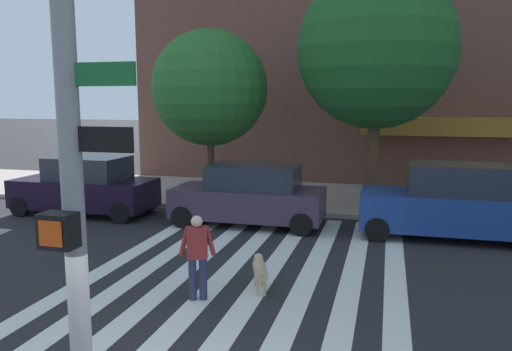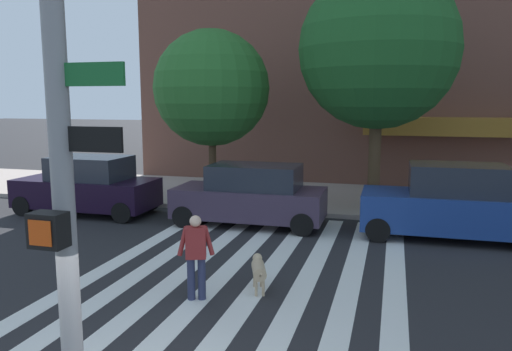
# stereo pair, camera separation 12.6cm
# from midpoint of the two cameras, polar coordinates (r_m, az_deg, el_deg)

# --- Properties ---
(ground_plane) EXTENTS (160.00, 160.00, 0.00)m
(ground_plane) POSITION_cam_midpoint_polar(r_m,az_deg,el_deg) (10.76, 1.14, -11.77)
(ground_plane) COLOR #232326
(sidewalk_far) EXTENTS (80.00, 6.00, 0.15)m
(sidewalk_far) POSITION_cam_midpoint_polar(r_m,az_deg,el_deg) (19.13, 7.54, -2.55)
(sidewalk_far) COLOR #A4958C
(sidewalk_far) RESTS_ON ground_plane
(crosswalk_stripes) EXTENTS (6.75, 11.04, 0.01)m
(crosswalk_stripes) POSITION_cam_midpoint_polar(r_m,az_deg,el_deg) (10.89, -1.65, -11.50)
(crosswalk_stripes) COLOR silver
(crosswalk_stripes) RESTS_ON ground_plane
(traffic_light_pole) EXTENTS (0.74, 0.46, 5.80)m
(traffic_light_pole) POSITION_cam_midpoint_polar(r_m,az_deg,el_deg) (4.17, -21.97, 4.89)
(traffic_light_pole) COLOR gray
(traffic_light_pole) RESTS_ON sidewalk_near
(parked_car_near_curb) EXTENTS (4.66, 2.02, 1.93)m
(parked_car_near_curb) POSITION_cam_midpoint_polar(r_m,az_deg,el_deg) (17.41, -19.30, -1.23)
(parked_car_near_curb) COLOR black
(parked_car_near_curb) RESTS_ON ground_plane
(parked_car_behind_first) EXTENTS (4.56, 1.98, 1.86)m
(parked_car_behind_first) POSITION_cam_midpoint_polar(r_m,az_deg,el_deg) (14.97, -0.98, -2.32)
(parked_car_behind_first) COLOR #392C40
(parked_car_behind_first) RESTS_ON ground_plane
(parked_car_third_in_line) EXTENTS (4.65, 1.95, 2.06)m
(parked_car_third_in_line) POSITION_cam_midpoint_polar(r_m,az_deg,el_deg) (14.49, 21.22, -3.01)
(parked_car_third_in_line) COLOR navy
(parked_car_third_in_line) RESTS_ON ground_plane
(street_tree_nearest) EXTENTS (4.10, 4.10, 6.10)m
(street_tree_nearest) POSITION_cam_midpoint_polar(r_m,az_deg,el_deg) (17.72, -5.58, 10.01)
(street_tree_nearest) COLOR #4C3823
(street_tree_nearest) RESTS_ON sidewalk_far
(street_tree_middle) EXTENTS (5.15, 5.15, 7.83)m
(street_tree_middle) POSITION_cam_midpoint_polar(r_m,az_deg,el_deg) (16.84, 13.54, 13.95)
(street_tree_middle) COLOR #4C3823
(street_tree_middle) RESTS_ON sidewalk_far
(pedestrian_dog_walker) EXTENTS (0.69, 0.35, 1.64)m
(pedestrian_dog_walker) POSITION_cam_midpoint_polar(r_m,az_deg,el_deg) (9.44, -7.18, -8.85)
(pedestrian_dog_walker) COLOR #282D4C
(pedestrian_dog_walker) RESTS_ON ground_plane
(dog_on_leash) EXTENTS (0.50, 1.06, 0.65)m
(dog_on_leash) POSITION_cam_midpoint_polar(r_m,az_deg,el_deg) (9.96, 0.07, -10.76)
(dog_on_leash) COLOR tan
(dog_on_leash) RESTS_ON ground_plane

